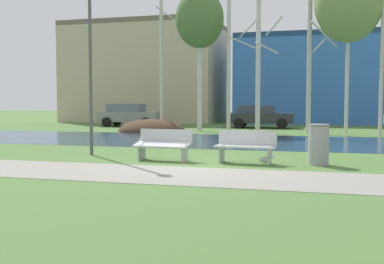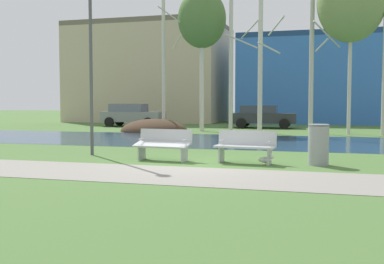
{
  "view_description": "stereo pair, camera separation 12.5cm",
  "coord_description": "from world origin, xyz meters",
  "views": [
    {
      "loc": [
        3.06,
        -11.67,
        1.63
      ],
      "look_at": [
        -0.44,
        1.08,
        0.78
      ],
      "focal_mm": 43.5,
      "sensor_mm": 36.0,
      "label": 1
    },
    {
      "loc": [
        3.18,
        -11.63,
        1.63
      ],
      "look_at": [
        -0.44,
        1.08,
        0.78
      ],
      "focal_mm": 43.5,
      "sensor_mm": 36.0,
      "label": 2
    }
  ],
  "objects": [
    {
      "name": "building_beige_block",
      "position": [
        -11.26,
        26.32,
        4.1
      ],
      "size": [
        12.65,
        8.74,
        8.21
      ],
      "color": "#BCAD8E",
      "rests_on": "ground"
    },
    {
      "name": "birch_far_left",
      "position": [
        -5.5,
        13.12,
        4.21
      ],
      "size": [
        1.23,
        2.21,
        8.27
      ],
      "color": "beige",
      "rests_on": "ground"
    },
    {
      "name": "river_band",
      "position": [
        0.0,
        7.62,
        0.0
      ],
      "size": [
        80.0,
        7.33,
        0.01
      ],
      "primitive_type": "cube",
      "color": "#284256",
      "rests_on": "ground"
    },
    {
      "name": "seagull",
      "position": [
        1.73,
        0.52,
        0.13
      ],
      "size": [
        0.43,
        0.16,
        0.26
      ],
      "color": "white",
      "rests_on": "ground"
    },
    {
      "name": "building_blue_store",
      "position": [
        4.33,
        26.97,
        3.41
      ],
      "size": [
        15.3,
        7.88,
        6.83
      ],
      "color": "#3870C6",
      "rests_on": "ground"
    },
    {
      "name": "birch_center_left",
      "position": [
        -1.66,
        13.22,
        3.67
      ],
      "size": [
        1.62,
        2.94,
        7.12
      ],
      "color": "beige",
      "rests_on": "ground"
    },
    {
      "name": "birch_right",
      "position": [
        4.38,
        13.37,
        6.64
      ],
      "size": [
        3.35,
        3.35,
        8.67
      ],
      "color": "beige",
      "rests_on": "ground"
    },
    {
      "name": "soil_mound",
      "position": [
        -5.91,
        12.57,
        0.0
      ],
      "size": [
        3.79,
        3.25,
        1.42
      ],
      "primitive_type": "ellipsoid",
      "color": "#423021",
      "rests_on": "ground"
    },
    {
      "name": "birch_left",
      "position": [
        -3.5,
        13.83,
        6.24
      ],
      "size": [
        2.71,
        2.71,
        8.06
      ],
      "color": "beige",
      "rests_on": "ground"
    },
    {
      "name": "streetlamp",
      "position": [
        -3.72,
        1.28,
        3.54
      ],
      "size": [
        0.32,
        0.32,
        5.3
      ],
      "color": "#4C4C51",
      "rests_on": "ground"
    },
    {
      "name": "birch_center",
      "position": [
        -0.08,
        13.09,
        4.02
      ],
      "size": [
        1.4,
        2.31,
        7.93
      ],
      "color": "beige",
      "rests_on": "ground"
    },
    {
      "name": "parked_van_nearest_grey",
      "position": [
        -9.29,
        17.39,
        0.8
      ],
      "size": [
        4.16,
        2.02,
        1.52
      ],
      "color": "slate",
      "rests_on": "ground"
    },
    {
      "name": "bench_right",
      "position": [
        1.17,
        0.62,
        0.47
      ],
      "size": [
        1.65,
        0.71,
        0.87
      ],
      "color": "#B2B5B7",
      "rests_on": "ground"
    },
    {
      "name": "ground_plane",
      "position": [
        0.0,
        10.0,
        0.0
      ],
      "size": [
        120.0,
        120.0,
        0.0
      ],
      "primitive_type": "plane",
      "color": "#476B33"
    },
    {
      "name": "parked_sedan_second_dark",
      "position": [
        -0.57,
        17.86,
        0.76
      ],
      "size": [
        4.05,
        2.01,
        1.42
      ],
      "color": "#282B30",
      "rests_on": "ground"
    },
    {
      "name": "birch_center_right",
      "position": [
        2.53,
        13.46,
        3.86
      ],
      "size": [
        1.54,
        2.27,
        7.6
      ],
      "color": "#BCB7A8",
      "rests_on": "ground"
    },
    {
      "name": "paved_path_strip",
      "position": [
        0.0,
        -1.83,
        0.01
      ],
      "size": [
        60.0,
        2.58,
        0.01
      ],
      "primitive_type": "cube",
      "color": "gray",
      "rests_on": "ground"
    },
    {
      "name": "trash_bin",
      "position": [
        3.05,
        0.79,
        0.55
      ],
      "size": [
        0.55,
        0.55,
        1.06
      ],
      "color": "gray",
      "rests_on": "ground"
    },
    {
      "name": "bench_left",
      "position": [
        -1.15,
        0.62,
        0.47
      ],
      "size": [
        1.65,
        0.71,
        0.87
      ],
      "color": "#B2B5B7",
      "rests_on": "ground"
    }
  ]
}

